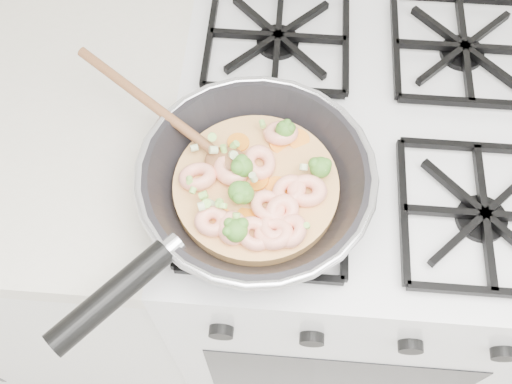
{
  "coord_description": "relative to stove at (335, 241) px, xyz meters",
  "views": [
    {
      "loc": [
        -0.13,
        1.18,
        1.63
      ],
      "look_at": [
        -0.16,
        1.55,
        0.93
      ],
      "focal_mm": 41.03,
      "sensor_mm": 36.0,
      "label": 1
    }
  ],
  "objects": [
    {
      "name": "stove",
      "position": [
        0.0,
        0.0,
        0.0
      ],
      "size": [
        0.6,
        0.6,
        0.92
      ],
      "color": "silver",
      "rests_on": "ground"
    },
    {
      "name": "skillet",
      "position": [
        -0.17,
        -0.15,
        0.5
      ],
      "size": [
        0.42,
        0.42,
        0.09
      ],
      "rotation": [
        0.0,
        0.0,
        0.32
      ],
      "color": "black",
      "rests_on": "stove"
    }
  ]
}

